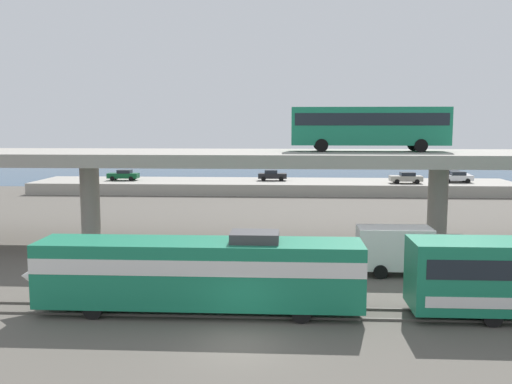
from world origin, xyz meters
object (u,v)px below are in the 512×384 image
Objects in this scene: train_locomotive at (184,270)px; parked_car_3 at (452,175)px; service_truck_west at (408,249)px; parked_car_2 at (124,175)px; parked_car_1 at (406,178)px; parked_car_0 at (456,177)px; transit_bus_on_overpass at (369,125)px; parked_car_4 at (272,175)px.

train_locomotive is 59.54m from parked_car_3.
parked_car_2 is (-30.81, 42.74, 0.69)m from service_truck_west.
parked_car_2 is at bearing -2.70° from parked_car_1.
parked_car_0 and parked_car_2 have the same top height.
train_locomotive is at bearing -118.40° from parked_car_3.
parked_car_2 is at bearing -0.60° from parked_car_0.
transit_bus_on_overpass reaches higher than parked_car_1.
train_locomotive is 57.52m from parked_car_0.
parked_car_2 and parked_car_3 have the same top height.
train_locomotive is at bearing 109.53° from parked_car_2.
parked_car_0 and parked_car_4 have the same top height.
service_truck_west is (12.87, 7.86, -0.55)m from train_locomotive.
parked_car_0 is (28.22, 50.12, 0.14)m from train_locomotive.
parked_car_0 is 7.16m from parked_car_1.
parked_car_1 is 39.18m from parked_car_2.
train_locomotive is 3.83× the size of parked_car_3.
parked_car_3 is 25.23m from parked_car_4.
parked_car_2 is (-29.44, 33.91, -7.12)m from transit_bus_on_overpass.
parked_car_0 is at bearing 179.40° from parked_car_2.
transit_bus_on_overpass is 45.46m from parked_car_2.
transit_bus_on_overpass is at bearing 63.41° from parked_car_0.
parked_car_0 is at bearing -119.38° from train_locomotive.
service_truck_west is 44.69m from parked_car_4.
parked_car_1 is (8.32, 40.90, 0.69)m from service_truck_west.
train_locomotive is at bearing 60.62° from parked_car_0.
service_truck_west is 1.58× the size of parked_car_2.
transit_bus_on_overpass is 2.82× the size of parked_car_1.
parked_car_0 reaches higher than service_truck_west.
parked_car_0 is 1.00× the size of parked_car_2.
parked_car_2 is at bearing -177.65° from parked_car_4.
parked_car_4 is (21.05, 0.86, -0.00)m from parked_car_2.
train_locomotive is 53.17m from parked_car_1.
parked_car_2 is at bearing -70.47° from train_locomotive.
train_locomotive reaches higher than parked_car_3.
parked_car_2 is (-46.16, 0.49, -0.00)m from parked_car_0.
service_truck_west is at bearing -109.14° from parked_car_3.
parked_car_2 and parked_car_4 have the same top height.
parked_car_1 and parked_car_2 have the same top height.
transit_bus_on_overpass is at bearing -76.45° from parked_car_4.
transit_bus_on_overpass is (11.49, 16.70, 7.25)m from train_locomotive.
transit_bus_on_overpass reaches higher than service_truck_west.
parked_car_4 is (-25.21, -0.90, -0.00)m from parked_car_3.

